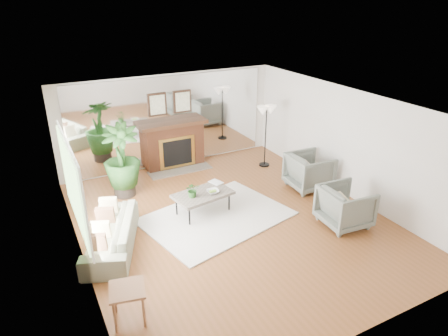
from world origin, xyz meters
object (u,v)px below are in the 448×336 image
potted_ficus (121,159)px  floor_lamp (266,115)px  coffee_table (203,195)px  side_table (127,294)px  fireplace (174,144)px  armchair_back (309,171)px  armchair_front (345,206)px  sofa (111,234)px

potted_ficus → floor_lamp: bearing=-0.7°
coffee_table → side_table: side_table is taller
fireplace → coffee_table: fireplace is taller
fireplace → side_table: fireplace is taller
coffee_table → potted_ficus: potted_ficus is taller
potted_ficus → armchair_back: bearing=-22.6°
coffee_table → armchair_back: 2.82m
coffee_table → side_table: size_ratio=2.23×
armchair_back → floor_lamp: 1.95m
fireplace → armchair_front: bearing=-65.9°
floor_lamp → armchair_back: bearing=-83.0°
sofa → side_table: bearing=15.8°
armchair_front → potted_ficus: bearing=51.8°
sofa → armchair_front: (4.44, -1.39, 0.13)m
fireplace → floor_lamp: bearing=-26.0°
armchair_front → side_table: (-4.64, -0.55, 0.05)m
potted_ficus → fireplace: bearing=31.6°
fireplace → side_table: size_ratio=3.44×
sofa → coffee_table: bearing=121.7°
sofa → side_table: 1.96m
floor_lamp → side_table: bearing=-141.2°
side_table → sofa: bearing=84.1°
side_table → floor_lamp: (4.87, 3.91, 0.97)m
fireplace → potted_ficus: bearing=-148.4°
armchair_front → potted_ficus: potted_ficus is taller
armchair_back → floor_lamp: bearing=10.8°
armchair_front → armchair_back: bearing=-9.6°
armchair_front → side_table: armchair_front is taller
side_table → armchair_back: bearing=23.9°
coffee_table → armchair_front: (2.39, -1.75, -0.03)m
fireplace → sofa: (-2.45, -3.04, -0.36)m
coffee_table → armchair_front: 2.96m
sofa → potted_ficus: potted_ficus is taller
armchair_back → potted_ficus: 4.47m
coffee_table → armchair_back: (2.82, -0.06, -0.01)m
sofa → floor_lamp: bearing=134.6°
sofa → armchair_front: 4.65m
armchair_back → side_table: size_ratio=1.62×
fireplace → floor_lamp: fireplace is taller
armchair_front → side_table: 4.67m
fireplace → sofa: fireplace is taller
armchair_front → side_table: bearing=101.5°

